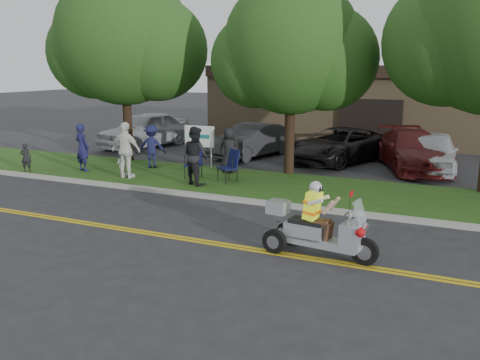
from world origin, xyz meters
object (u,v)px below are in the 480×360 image
at_px(spectator_adult_left, 82,147).
at_px(parked_car_left, 252,141).
at_px(lawn_chair_a, 231,164).
at_px(lawn_chair_b, 194,161).
at_px(parked_car_far_left, 145,130).
at_px(parked_car_right, 413,150).
at_px(trike_scooter, 316,230).
at_px(parked_car_mid, 339,145).
at_px(parked_car_far_right, 432,152).
at_px(spectator_adult_mid, 196,156).
at_px(spectator_adult_right, 126,150).

height_order(spectator_adult_left, parked_car_left, spectator_adult_left).
bearing_deg(lawn_chair_a, parked_car_left, 136.44).
relative_size(lawn_chair_b, parked_car_far_left, 0.21).
bearing_deg(parked_car_left, parked_car_right, 15.49).
distance_m(lawn_chair_b, spectator_adult_left, 4.43).
bearing_deg(trike_scooter, parked_car_far_left, 144.05).
height_order(spectator_adult_left, parked_car_mid, spectator_adult_left).
bearing_deg(parked_car_far_right, parked_car_right, 166.55).
bearing_deg(spectator_adult_mid, parked_car_far_right, -113.78).
bearing_deg(lawn_chair_b, parked_car_mid, 40.85).
bearing_deg(parked_car_mid, parked_car_right, 14.81).
height_order(spectator_adult_left, parked_car_right, spectator_adult_left).
xyz_separation_m(trike_scooter, lawn_chair_a, (-4.52, 5.32, 0.15)).
relative_size(spectator_adult_right, parked_car_far_right, 0.44).
xyz_separation_m(trike_scooter, spectator_adult_mid, (-5.38, 4.45, 0.50)).
height_order(lawn_chair_a, parked_car_far_left, parked_car_far_left).
bearing_deg(parked_car_far_left, spectator_adult_left, -65.53).
xyz_separation_m(spectator_adult_mid, parked_car_right, (6.23, 6.15, -0.32)).
relative_size(spectator_adult_left, spectator_adult_mid, 0.92).
xyz_separation_m(spectator_adult_left, parked_car_mid, (8.16, 6.28, -0.27)).
bearing_deg(spectator_adult_right, parked_car_far_left, -60.66).
height_order(spectator_adult_mid, parked_car_far_right, spectator_adult_mid).
relative_size(lawn_chair_a, parked_car_right, 0.21).
height_order(spectator_adult_mid, parked_car_mid, spectator_adult_mid).
xyz_separation_m(trike_scooter, parked_car_far_right, (1.56, 10.47, 0.19)).
bearing_deg(parked_car_far_right, spectator_adult_left, -156.67).
xyz_separation_m(lawn_chair_a, lawn_chair_b, (-1.43, 0.01, -0.01)).
bearing_deg(parked_car_left, spectator_adult_right, -93.57).
relative_size(trike_scooter, spectator_adult_left, 1.40).
bearing_deg(spectator_adult_mid, parked_car_mid, -91.17).
height_order(spectator_adult_mid, parked_car_far_left, spectator_adult_mid).
distance_m(spectator_adult_right, parked_car_right, 10.92).
xyz_separation_m(lawn_chair_a, spectator_adult_mid, (-0.86, -0.87, 0.35)).
xyz_separation_m(lawn_chair_a, parked_car_mid, (2.36, 5.60, 0.00)).
relative_size(lawn_chair_a, lawn_chair_b, 1.01).
bearing_deg(parked_car_far_left, spectator_adult_mid, -34.72).
bearing_deg(spectator_adult_left, parked_car_mid, -128.56).
height_order(lawn_chair_b, parked_car_far_left, parked_car_far_left).
height_order(spectator_adult_mid, parked_car_left, spectator_adult_mid).
height_order(parked_car_far_left, parked_car_right, parked_car_far_left).
bearing_deg(parked_car_mid, spectator_adult_left, -121.44).
xyz_separation_m(trike_scooter, spectator_adult_right, (-8.07, 4.31, 0.52)).
bearing_deg(spectator_adult_left, parked_car_far_right, -140.03).
bearing_deg(parked_car_left, spectator_adult_mid, -69.47).
height_order(lawn_chair_a, parked_car_left, parked_car_left).
xyz_separation_m(parked_car_far_left, parked_car_left, (5.95, -0.45, -0.14)).
bearing_deg(parked_car_right, spectator_adult_left, -172.31).
xyz_separation_m(spectator_adult_right, parked_car_mid, (5.92, 6.61, -0.37)).
height_order(spectator_adult_left, parked_car_far_left, spectator_adult_left).
bearing_deg(lawn_chair_b, parked_car_left, 75.23).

